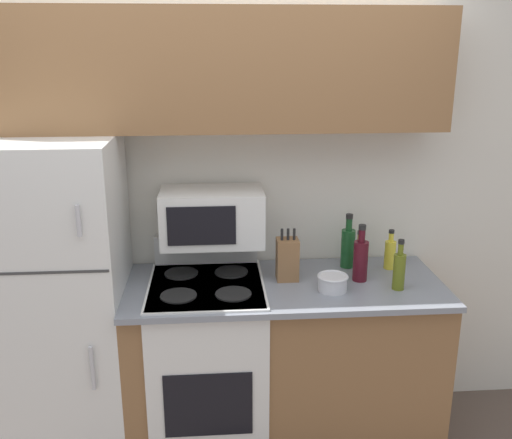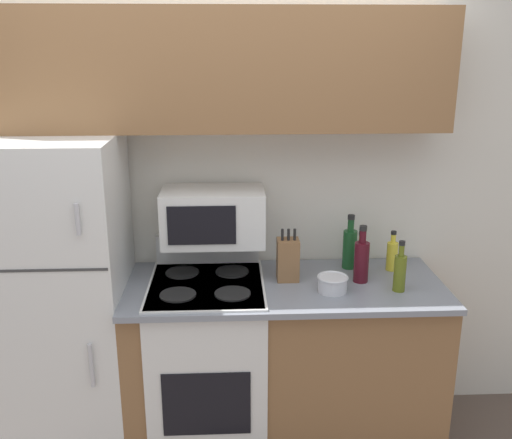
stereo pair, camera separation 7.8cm
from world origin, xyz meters
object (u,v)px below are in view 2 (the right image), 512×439
object	(u,v)px
stove	(209,362)
bottle_vinegar	(360,258)
bottle_olive_oil	(400,271)
bottle_cooking_spray	(392,255)
bottle_wine_green	(350,247)
microwave	(213,216)
knife_block	(288,259)
bowl	(333,283)
refrigerator	(61,303)
bottle_wine_red	(361,260)

from	to	relation	value
stove	bottle_vinegar	bearing A→B (deg)	6.86
bottle_olive_oil	bottle_cooking_spray	bearing A→B (deg)	81.88
bottle_vinegar	bottle_wine_green	size ratio (longest dim) A/B	0.80
microwave	knife_block	size ratio (longest dim) A/B	1.89
knife_block	bowl	bearing A→B (deg)	-37.83
bottle_olive_oil	knife_block	bearing A→B (deg)	162.80
microwave	bottle_cooking_spray	size ratio (longest dim) A/B	2.40
bottle_olive_oil	refrigerator	bearing A→B (deg)	175.98
bottle_olive_oil	stove	bearing A→B (deg)	173.07
stove	bottle_olive_oil	size ratio (longest dim) A/B	4.22
microwave	bowl	size ratio (longest dim) A/B	3.41
refrigerator	bottle_vinegar	bearing A→B (deg)	3.49
refrigerator	knife_block	world-z (taller)	refrigerator
bottle_wine_green	bottle_wine_red	size ratio (longest dim) A/B	1.00
refrigerator	bottle_wine_green	world-z (taller)	refrigerator
refrigerator	bottle_olive_oil	world-z (taller)	refrigerator
refrigerator	bottle_wine_red	distance (m)	1.54
bottle_wine_green	bottle_olive_oil	world-z (taller)	bottle_wine_green
bowl	bottle_cooking_spray	bearing A→B (deg)	35.89
bottle_wine_green	bottle_cooking_spray	size ratio (longest dim) A/B	1.36
stove	knife_block	xyz separation A→B (m)	(0.42, 0.05, 0.56)
bottle_vinegar	microwave	bearing A→B (deg)	175.60
bowl	bottle_wine_red	size ratio (longest dim) A/B	0.52
stove	microwave	world-z (taller)	microwave
microwave	bowl	distance (m)	0.70
knife_block	bottle_vinegar	distance (m)	0.39
bottle_cooking_spray	bottle_wine_green	bearing A→B (deg)	169.12
bowl	stove	bearing A→B (deg)	170.02
microwave	bottle_vinegar	world-z (taller)	microwave
bowl	bottle_wine_green	world-z (taller)	bottle_wine_green
knife_block	bottle_vinegar	size ratio (longest dim) A/B	1.16
bowl	bottle_cooking_spray	size ratio (longest dim) A/B	0.70
bottle_vinegar	bottle_cooking_spray	bearing A→B (deg)	17.79
refrigerator	bottle_wine_red	bearing A→B (deg)	0.21
refrigerator	knife_block	size ratio (longest dim) A/B	6.04
bottle_cooking_spray	bottle_olive_oil	world-z (taller)	bottle_olive_oil
bottle_olive_oil	microwave	bearing A→B (deg)	163.48
bowl	knife_block	bearing A→B (deg)	142.17
microwave	bottle_wine_green	world-z (taller)	microwave
bottle_cooking_spray	bottle_olive_oil	distance (m)	0.28
refrigerator	microwave	xyz separation A→B (m)	(0.77, 0.15, 0.40)
microwave	bottle_olive_oil	world-z (taller)	microwave
refrigerator	bottle_vinegar	size ratio (longest dim) A/B	7.02
microwave	bowl	xyz separation A→B (m)	(0.59, -0.27, -0.27)
bottle_wine_green	bottle_wine_red	world-z (taller)	same
bowl	bottle_wine_red	xyz separation A→B (m)	(0.17, 0.12, 0.07)
stove	bottle_wine_red	size ratio (longest dim) A/B	3.66
bottle_wine_red	refrigerator	bearing A→B (deg)	-179.79
knife_block	bottle_wine_red	distance (m)	0.37
bottle_vinegar	stove	bearing A→B (deg)	-173.14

